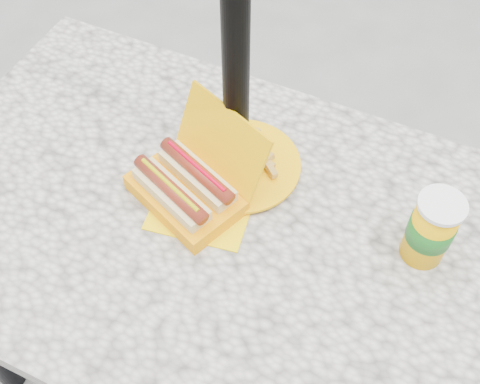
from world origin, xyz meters
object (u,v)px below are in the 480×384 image
at_px(hotdog_box, 188,186).
at_px(fries_plate, 238,166).
at_px(umbrella_pole, 235,22).
at_px(soda_cup, 431,229).

bearing_deg(hotdog_box, fries_plate, 83.04).
xyz_separation_m(umbrella_pole, fries_plate, (0.02, -0.03, -0.34)).
relative_size(umbrella_pole, fries_plate, 6.47).
xyz_separation_m(hotdog_box, fries_plate, (0.06, 0.11, -0.03)).
xyz_separation_m(fries_plate, soda_cup, (0.39, -0.03, 0.07)).
bearing_deg(soda_cup, hotdog_box, -170.83).
bearing_deg(hotdog_box, soda_cup, 31.23).
distance_m(fries_plate, soda_cup, 0.40).
distance_m(umbrella_pole, hotdog_box, 0.34).
bearing_deg(fries_plate, umbrella_pole, 121.50).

